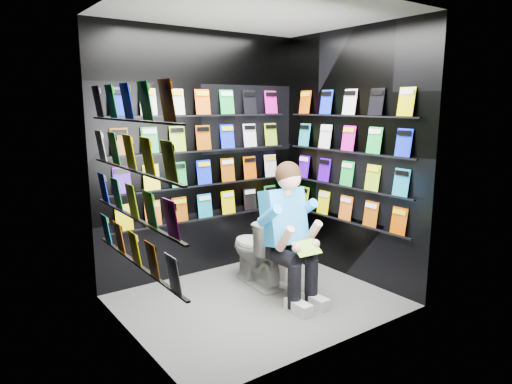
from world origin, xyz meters
TOP-DOWN VIEW (x-y plane):
  - floor at (0.00, 0.00)m, footprint 2.40×2.40m
  - ceiling at (0.00, 0.00)m, footprint 2.40×2.40m
  - wall_back at (0.00, 1.00)m, footprint 2.40×0.04m
  - wall_front at (0.00, -1.00)m, footprint 2.40×0.04m
  - wall_left at (-1.20, 0.00)m, footprint 0.04×2.00m
  - wall_right at (1.20, 0.00)m, footprint 0.04×2.00m
  - comics_back at (0.00, 0.97)m, footprint 2.10×0.06m
  - comics_left at (-1.17, 0.00)m, footprint 0.06×1.70m
  - comics_right at (1.17, 0.00)m, footprint 0.06×1.70m
  - toilet at (0.26, 0.34)m, footprint 0.47×0.78m
  - longbox at (0.57, 0.41)m, footprint 0.29×0.41m
  - longbox_lid at (0.57, 0.41)m, footprint 0.31×0.43m
  - reader at (0.26, -0.04)m, footprint 0.59×0.82m
  - held_comic at (0.26, -0.39)m, footprint 0.26×0.16m

SIDE VIEW (x-z plane):
  - floor at x=0.00m, z-range 0.00..0.00m
  - longbox at x=0.57m, z-range 0.00..0.28m
  - longbox_lid at x=0.57m, z-range 0.28..0.31m
  - toilet at x=0.26m, z-range 0.00..0.73m
  - held_comic at x=0.26m, z-range 0.53..0.63m
  - reader at x=0.26m, z-range 0.06..1.50m
  - wall_back at x=0.00m, z-range 0.00..2.60m
  - wall_front at x=0.00m, z-range 0.00..2.60m
  - wall_left at x=-1.20m, z-range 0.00..2.60m
  - wall_right at x=1.20m, z-range 0.00..2.60m
  - comics_back at x=0.00m, z-range 0.62..1.99m
  - comics_left at x=-1.17m, z-range 0.62..1.99m
  - comics_right at x=1.17m, z-range 0.62..1.99m
  - ceiling at x=0.00m, z-range 2.60..2.60m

